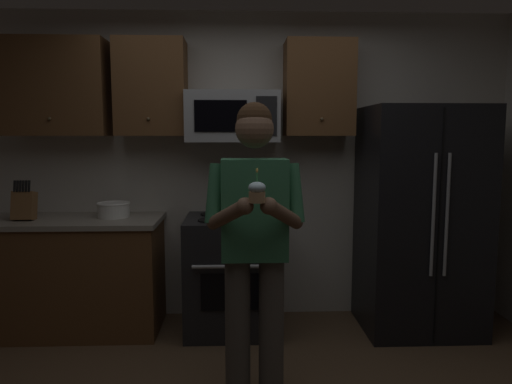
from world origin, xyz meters
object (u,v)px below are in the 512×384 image
Objects in this scene: cupcake at (257,192)px; person at (255,236)px; refrigerator at (420,220)px; microwave at (233,117)px; knife_block at (24,205)px; bowl_large_white at (113,209)px; oven_range at (233,273)px.

person is at bearing 90.00° from cupcake.
refrigerator is 10.35× the size of cupcake.
microwave is 2.31× the size of knife_block.
microwave reaches higher than refrigerator.
bowl_large_white is 1.49× the size of cupcake.
oven_range is 0.52× the size of refrigerator.
oven_range is at bearing 95.52° from cupcake.
knife_block is at bearing -178.95° from oven_range.
refrigerator is 2.46m from bowl_large_white.
refrigerator is (1.50, -0.04, 0.44)m from oven_range.
refrigerator is 6.93× the size of bowl_large_white.
knife_block is 1.23× the size of bowl_large_white.
bowl_large_white is 1.56m from person.
microwave is 1.72m from refrigerator.
bowl_large_white is (-0.96, 0.06, 0.52)m from oven_range.
cupcake is (1.75, -1.35, 0.25)m from knife_block.
oven_range is 1.56m from refrigerator.
bowl_large_white is (-0.96, -0.06, -0.74)m from microwave.
oven_range is 1.72m from knife_block.
person reaches higher than oven_range.
oven_range is at bearing 178.50° from refrigerator.
microwave is 1.56m from cupcake.
oven_range is at bearing 97.24° from person.
cupcake is (-1.37, -1.34, 0.39)m from refrigerator.
refrigerator is at bearing 36.42° from person.
bowl_large_white is 0.15× the size of person.
microwave is (0.00, 0.12, 1.26)m from oven_range.
refrigerator is at bearing 44.37° from cupcake.
microwave is at bearing 5.25° from knife_block.
knife_block is at bearing 149.87° from person.
microwave is 0.41× the size of refrigerator.
bowl_large_white is 1.83m from cupcake.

